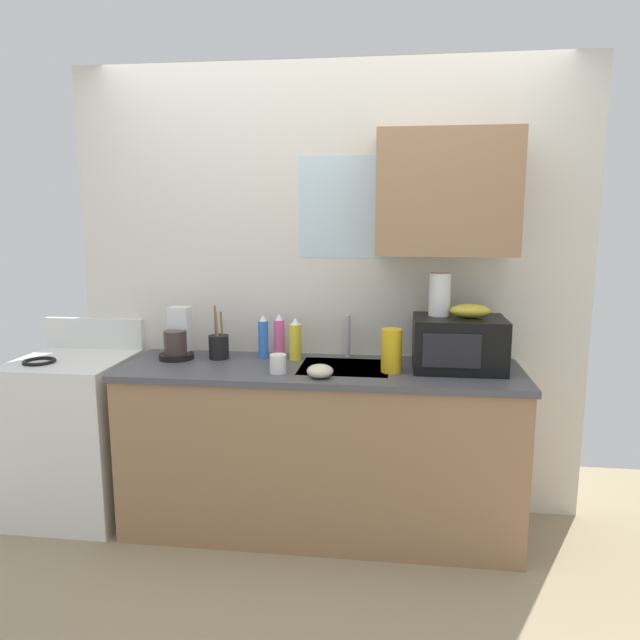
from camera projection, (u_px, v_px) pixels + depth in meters
kitchen_wall_assembly at (345, 277)px, 3.31m from camera, size 2.86×0.42×2.50m
counter_unit at (321, 447)px, 3.17m from camera, size 2.09×0.63×0.90m
sink_faucet at (348, 336)px, 3.29m from camera, size 0.03×0.03×0.24m
stove_range at (76, 435)px, 3.35m from camera, size 0.60×0.60×1.08m
microwave at (459, 344)px, 3.03m from camera, size 0.46×0.35×0.27m
banana_bunch at (470, 311)px, 2.99m from camera, size 0.20×0.11×0.07m
paper_towel_roll at (440, 294)px, 3.05m from camera, size 0.11×0.11×0.22m
coffee_maker at (178, 339)px, 3.28m from camera, size 0.19×0.21×0.28m
dish_soap_bottle_yellow at (295, 340)px, 3.24m from camera, size 0.07×0.07×0.23m
dish_soap_bottle_pink at (279, 337)px, 3.28m from camera, size 0.06×0.06×0.25m
dish_soap_bottle_blue at (263, 338)px, 3.28m from camera, size 0.06×0.06×0.24m
cereal_canister at (391, 351)px, 2.98m from camera, size 0.10×0.10×0.22m
mug_white at (278, 364)px, 2.97m from camera, size 0.08×0.08×0.09m
utensil_crock at (219, 346)px, 3.27m from camera, size 0.11×0.11×0.30m
small_bowl at (320, 371)px, 2.89m from camera, size 0.13×0.13×0.06m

